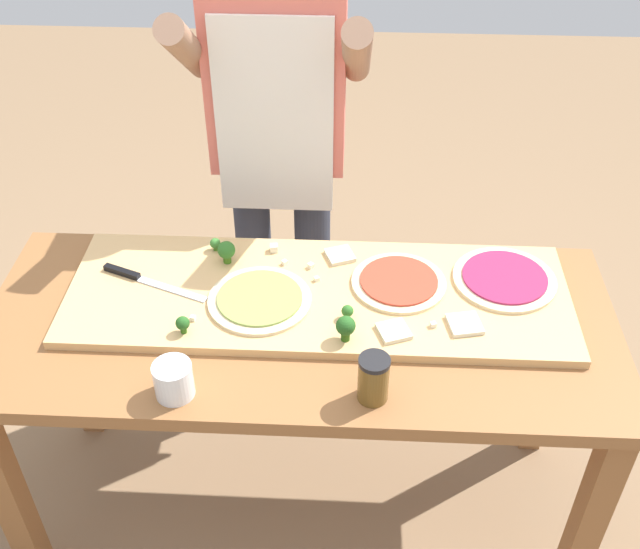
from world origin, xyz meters
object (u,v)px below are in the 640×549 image
(cheese_crumble_e, at_px, (317,279))
(cheese_crumble_b, at_px, (274,248))
(cook_center, at_px, (278,133))
(flour_cup, at_px, (174,382))
(pizza_whole_tomato_red, at_px, (399,282))
(prep_table, at_px, (300,353))
(pizza_whole_pesto_green, at_px, (260,299))
(pizza_slice_far_left, at_px, (394,331))
(chefs_knife, at_px, (140,278))
(broccoli_floret_back_right, at_px, (183,324))
(cheese_crumble_a, at_px, (193,318))
(pizza_whole_beet_magenta, at_px, (504,279))
(cheese_crumble_f, at_px, (311,266))
(cheese_crumble_c, at_px, (433,325))
(broccoli_floret_center_right, at_px, (347,311))
(broccoli_floret_back_left, at_px, (346,327))
(cheese_crumble_d, at_px, (285,262))
(pizza_slice_near_left, at_px, (340,255))
(broccoli_floret_front_left, at_px, (215,244))
(sauce_jar, at_px, (373,379))
(broccoli_floret_front_mid, at_px, (226,251))
(pizza_slice_far_right, at_px, (465,324))

(cheese_crumble_e, bearing_deg, cheese_crumble_b, 135.39)
(cook_center, bearing_deg, flour_cup, -100.57)
(pizza_whole_tomato_red, bearing_deg, prep_table, -153.41)
(pizza_whole_pesto_green, xyz_separation_m, pizza_slice_far_left, (0.34, -0.10, -0.00))
(chefs_knife, height_order, cheese_crumble_b, cheese_crumble_b)
(pizza_whole_pesto_green, bearing_deg, prep_table, -20.35)
(broccoli_floret_back_right, xyz_separation_m, cheese_crumble_a, (0.01, 0.05, -0.02))
(flour_cup, xyz_separation_m, cook_center, (0.16, 0.88, 0.17))
(pizza_whole_beet_magenta, relative_size, cheese_crumble_f, 19.42)
(cheese_crumble_c, distance_m, flour_cup, 0.65)
(broccoli_floret_center_right, relative_size, cheese_crumble_e, 3.25)
(pizza_whole_tomato_red, xyz_separation_m, cheese_crumble_b, (-0.35, 0.13, 0.00))
(pizza_whole_tomato_red, bearing_deg, broccoli_floret_back_left, -121.92)
(pizza_slice_far_left, xyz_separation_m, cheese_crumble_d, (-0.29, 0.26, 0.00))
(pizza_whole_pesto_green, height_order, broccoli_floret_back_right, broccoli_floret_back_right)
(pizza_slice_near_left, height_order, pizza_slice_far_left, same)
(cheese_crumble_d, bearing_deg, broccoli_floret_center_right, -50.03)
(broccoli_floret_front_left, relative_size, flour_cup, 0.42)
(cook_center, bearing_deg, cheese_crumble_a, -103.85)
(cheese_crumble_f, bearing_deg, chefs_knife, -170.52)
(broccoli_floret_front_left, height_order, broccoli_floret_center_right, broccoli_floret_center_right)
(pizza_slice_near_left, xyz_separation_m, cheese_crumble_e, (-0.06, -0.11, 0.00))
(sauce_jar, bearing_deg, broccoli_floret_front_left, 131.00)
(pizza_whole_beet_magenta, relative_size, pizza_whole_tomato_red, 1.09)
(broccoli_floret_front_left, bearing_deg, cheese_crumble_c, -25.98)
(pizza_slice_near_left, height_order, cheese_crumble_d, same)
(cheese_crumble_d, bearing_deg, cheese_crumble_e, -35.98)
(chefs_knife, height_order, broccoli_floret_front_left, broccoli_floret_front_left)
(flour_cup, bearing_deg, cheese_crumble_f, 57.60)
(broccoli_floret_front_left, bearing_deg, broccoli_floret_back_left, -42.72)
(pizza_whole_tomato_red, bearing_deg, broccoli_floret_front_left, 166.17)
(pizza_whole_beet_magenta, distance_m, pizza_whole_tomato_red, 0.28)
(pizza_slice_near_left, height_order, cook_center, cook_center)
(broccoli_floret_center_right, bearing_deg, cheese_crumble_f, 117.57)
(broccoli_floret_front_mid, bearing_deg, prep_table, -43.09)
(broccoli_floret_front_mid, relative_size, cheese_crumble_d, 5.13)
(cheese_crumble_a, xyz_separation_m, cook_center, (0.16, 0.65, 0.17))
(broccoli_floret_front_mid, relative_size, sauce_jar, 0.55)
(broccoli_floret_back_left, bearing_deg, cheese_crumble_d, 121.05)
(broccoli_floret_back_left, relative_size, cheese_crumble_e, 5.75)
(pizza_whole_beet_magenta, height_order, pizza_whole_tomato_red, same)
(chefs_knife, distance_m, pizza_whole_beet_magenta, 0.98)
(pizza_whole_beet_magenta, height_order, broccoli_floret_front_mid, broccoli_floret_front_mid)
(chefs_knife, relative_size, pizza_slice_near_left, 4.25)
(pizza_whole_beet_magenta, relative_size, broccoli_floret_center_right, 6.94)
(pizza_whole_beet_magenta, relative_size, cheese_crumble_d, 21.24)
(cheese_crumble_e, bearing_deg, pizza_slice_far_left, -43.92)
(chefs_knife, bearing_deg, pizza_slice_near_left, 13.48)
(cheese_crumble_e, bearing_deg, cheese_crumble_f, 108.81)
(pizza_slice_far_right, bearing_deg, cheese_crumble_f, 151.61)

